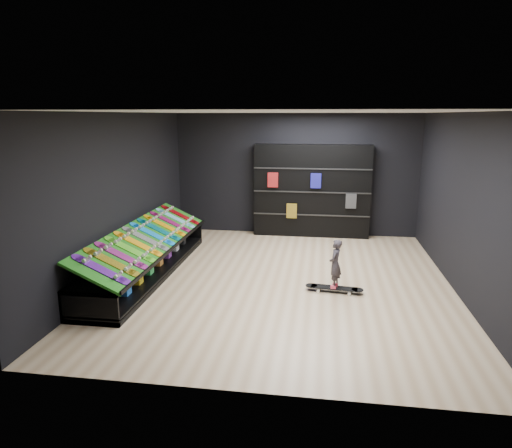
# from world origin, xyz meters

# --- Properties ---
(floor) EXTENTS (6.00, 7.00, 0.01)m
(floor) POSITION_xyz_m (0.00, 0.00, 0.00)
(floor) COLOR #CAAF88
(floor) RESTS_ON ground
(ceiling) EXTENTS (6.00, 7.00, 0.01)m
(ceiling) POSITION_xyz_m (0.00, 0.00, 3.00)
(ceiling) COLOR white
(ceiling) RESTS_ON ground
(wall_back) EXTENTS (6.00, 0.02, 3.00)m
(wall_back) POSITION_xyz_m (0.00, 3.50, 1.50)
(wall_back) COLOR black
(wall_back) RESTS_ON ground
(wall_front) EXTENTS (6.00, 0.02, 3.00)m
(wall_front) POSITION_xyz_m (0.00, -3.50, 1.50)
(wall_front) COLOR black
(wall_front) RESTS_ON ground
(wall_left) EXTENTS (0.02, 7.00, 3.00)m
(wall_left) POSITION_xyz_m (-3.00, 0.00, 1.50)
(wall_left) COLOR black
(wall_left) RESTS_ON ground
(wall_right) EXTENTS (0.02, 7.00, 3.00)m
(wall_right) POSITION_xyz_m (3.00, 0.00, 1.50)
(wall_right) COLOR black
(wall_right) RESTS_ON ground
(display_rack) EXTENTS (0.90, 4.50, 0.50)m
(display_rack) POSITION_xyz_m (-2.55, 0.00, 0.25)
(display_rack) COLOR black
(display_rack) RESTS_ON ground
(turf_ramp) EXTENTS (0.92, 4.50, 0.46)m
(turf_ramp) POSITION_xyz_m (-2.50, 0.00, 0.71)
(turf_ramp) COLOR #145C0E
(turf_ramp) RESTS_ON display_rack
(back_shelving) EXTENTS (2.83, 0.33, 2.26)m
(back_shelving) POSITION_xyz_m (0.43, 3.32, 1.13)
(back_shelving) COLOR black
(back_shelving) RESTS_ON ground
(floor_skateboard) EXTENTS (1.00, 0.33, 0.09)m
(floor_skateboard) POSITION_xyz_m (0.94, -0.42, 0.04)
(floor_skateboard) COLOR black
(floor_skateboard) RESTS_ON ground
(child) EXTENTS (0.18, 0.22, 0.50)m
(child) POSITION_xyz_m (0.94, -0.42, 0.34)
(child) COLOR black
(child) RESTS_ON floor_skateboard
(display_board_0) EXTENTS (0.93, 0.22, 0.50)m
(display_board_0) POSITION_xyz_m (-2.49, -1.90, 0.74)
(display_board_0) COLOR purple
(display_board_0) RESTS_ON turf_ramp
(display_board_1) EXTENTS (0.93, 0.22, 0.50)m
(display_board_1) POSITION_xyz_m (-2.49, -1.55, 0.74)
(display_board_1) COLOR yellow
(display_board_1) RESTS_ON turf_ramp
(display_board_2) EXTENTS (0.93, 0.22, 0.50)m
(display_board_2) POSITION_xyz_m (-2.49, -1.21, 0.74)
(display_board_2) COLOR #2626BF
(display_board_2) RESTS_ON turf_ramp
(display_board_3) EXTENTS (0.93, 0.22, 0.50)m
(display_board_3) POSITION_xyz_m (-2.49, -0.86, 0.74)
(display_board_3) COLOR green
(display_board_3) RESTS_ON turf_ramp
(display_board_4) EXTENTS (0.93, 0.22, 0.50)m
(display_board_4) POSITION_xyz_m (-2.49, -0.52, 0.74)
(display_board_4) COLOR orange
(display_board_4) RESTS_ON turf_ramp
(display_board_5) EXTENTS (0.93, 0.22, 0.50)m
(display_board_5) POSITION_xyz_m (-2.49, -0.17, 0.74)
(display_board_5) COLOR black
(display_board_5) RESTS_ON turf_ramp
(display_board_6) EXTENTS (0.93, 0.22, 0.50)m
(display_board_6) POSITION_xyz_m (-2.49, 0.17, 0.74)
(display_board_6) COLOR blue
(display_board_6) RESTS_ON turf_ramp
(display_board_7) EXTENTS (0.93, 0.22, 0.50)m
(display_board_7) POSITION_xyz_m (-2.49, 0.52, 0.74)
(display_board_7) COLOR #0C8C99
(display_board_7) RESTS_ON turf_ramp
(display_board_8) EXTENTS (0.93, 0.22, 0.50)m
(display_board_8) POSITION_xyz_m (-2.49, 0.86, 0.74)
(display_board_8) COLOR yellow
(display_board_8) RESTS_ON turf_ramp
(display_board_9) EXTENTS (0.93, 0.22, 0.50)m
(display_board_9) POSITION_xyz_m (-2.49, 1.21, 0.74)
(display_board_9) COLOR #E5198C
(display_board_9) RESTS_ON turf_ramp
(display_board_10) EXTENTS (0.93, 0.22, 0.50)m
(display_board_10) POSITION_xyz_m (-2.49, 1.55, 0.74)
(display_board_10) COLOR #0CB2E5
(display_board_10) RESTS_ON turf_ramp
(display_board_11) EXTENTS (0.93, 0.22, 0.50)m
(display_board_11) POSITION_xyz_m (-2.49, 1.90, 0.74)
(display_board_11) COLOR red
(display_board_11) RESTS_ON turf_ramp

